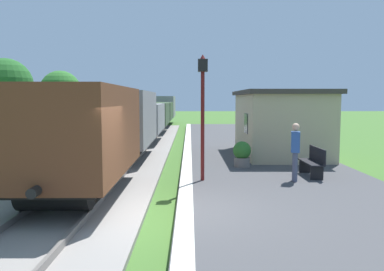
# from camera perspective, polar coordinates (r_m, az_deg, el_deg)

# --- Properties ---
(ground_plane) EXTENTS (160.00, 160.00, 0.00)m
(ground_plane) POSITION_cam_1_polar(r_m,az_deg,el_deg) (8.87, -3.64, -12.17)
(ground_plane) COLOR #3D6628
(platform_slab) EXTENTS (6.00, 60.00, 0.25)m
(platform_slab) POSITION_cam_1_polar(r_m,az_deg,el_deg) (9.23, 17.00, -10.90)
(platform_slab) COLOR #424244
(platform_slab) RESTS_ON ground
(platform_edge_stripe) EXTENTS (0.36, 60.00, 0.01)m
(platform_edge_stripe) POSITION_cam_1_polar(r_m,az_deg,el_deg) (8.79, -1.00, -10.61)
(platform_edge_stripe) COLOR silver
(platform_edge_stripe) RESTS_ON platform_slab
(track_ballast) EXTENTS (3.80, 60.00, 0.12)m
(track_ballast) POSITION_cam_1_polar(r_m,az_deg,el_deg) (9.30, -18.87, -11.23)
(track_ballast) COLOR gray
(track_ballast) RESTS_ON ground
(rail_near) EXTENTS (0.07, 60.00, 0.14)m
(rail_near) POSITION_cam_1_polar(r_m,az_deg,el_deg) (9.07, -14.50, -10.69)
(rail_near) COLOR slate
(rail_near) RESTS_ON track_ballast
(rail_far) EXTENTS (0.07, 60.00, 0.14)m
(rail_far) POSITION_cam_1_polar(r_m,az_deg,el_deg) (9.52, -23.07, -10.19)
(rail_far) COLOR slate
(rail_far) RESTS_ON track_ballast
(freight_train) EXTENTS (2.50, 39.20, 2.72)m
(freight_train) POSITION_cam_1_polar(r_m,az_deg,el_deg) (26.47, -6.64, 2.83)
(freight_train) COLOR brown
(freight_train) RESTS_ON rail_near
(station_hut) EXTENTS (3.50, 5.80, 2.78)m
(station_hut) POSITION_cam_1_polar(r_m,az_deg,el_deg) (17.55, 12.50, 1.85)
(station_hut) COLOR tan
(station_hut) RESTS_ON platform_slab
(bench_near_hut) EXTENTS (0.42, 1.50, 0.91)m
(bench_near_hut) POSITION_cam_1_polar(r_m,az_deg,el_deg) (12.96, 17.07, -3.57)
(bench_near_hut) COLOR black
(bench_near_hut) RESTS_ON platform_slab
(bench_down_platform) EXTENTS (0.42, 1.50, 0.91)m
(bench_down_platform) POSITION_cam_1_polar(r_m,az_deg,el_deg) (21.77, 9.90, 0.07)
(bench_down_platform) COLOR black
(bench_down_platform) RESTS_ON platform_slab
(person_waiting) EXTENTS (0.32, 0.42, 1.71)m
(person_waiting) POSITION_cam_1_polar(r_m,az_deg,el_deg) (11.97, 14.66, -1.99)
(person_waiting) COLOR #474C66
(person_waiting) RESTS_ON platform_slab
(potted_planter) EXTENTS (0.64, 0.64, 0.92)m
(potted_planter) POSITION_cam_1_polar(r_m,az_deg,el_deg) (14.17, 7.22, -2.63)
(potted_planter) COLOR slate
(potted_planter) RESTS_ON platform_slab
(lamp_post_near) EXTENTS (0.28, 0.28, 3.70)m
(lamp_post_near) POSITION_cam_1_polar(r_m,az_deg,el_deg) (11.61, 1.55, 5.97)
(lamp_post_near) COLOR #591414
(lamp_post_near) RESTS_ON platform_slab
(tree_trackside_far) EXTENTS (2.84, 2.84, 4.81)m
(tree_trackside_far) POSITION_cam_1_polar(r_m,az_deg,el_deg) (23.13, -25.30, 6.52)
(tree_trackside_far) COLOR #4C3823
(tree_trackside_far) RESTS_ON ground
(tree_field_left) EXTENTS (2.86, 2.86, 4.68)m
(tree_field_left) POSITION_cam_1_polar(r_m,az_deg,el_deg) (29.68, -18.41, 6.09)
(tree_field_left) COLOR #4C3823
(tree_field_left) RESTS_ON ground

